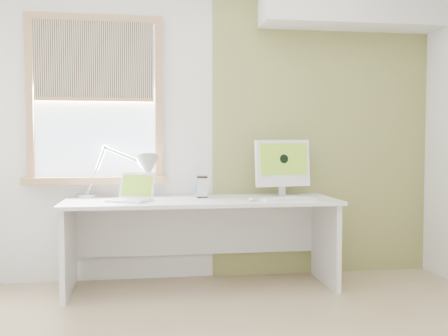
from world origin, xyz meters
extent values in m
cube|color=white|center=(0.00, 1.76, 1.30)|extent=(4.00, 0.02, 2.60)
cube|color=white|center=(0.00, -1.76, 1.30)|extent=(4.00, 0.02, 2.60)
cube|color=olive|center=(1.00, 1.74, 1.30)|extent=(2.00, 0.02, 2.60)
cube|color=white|center=(1.20, 1.57, 2.40)|extent=(1.60, 0.40, 0.42)
cube|color=#9D754C|center=(-1.53, 1.72, 1.55)|extent=(0.06, 0.06, 1.42)
cube|color=#9D754C|center=(-0.47, 1.72, 1.55)|extent=(0.06, 0.06, 1.42)
cube|color=#9D754C|center=(-1.00, 1.72, 2.23)|extent=(1.00, 0.06, 0.06)
cube|color=#9D754C|center=(-1.00, 1.70, 0.87)|extent=(1.20, 0.14, 0.06)
cube|color=#D1E2F9|center=(-1.00, 1.74, 1.55)|extent=(1.00, 0.01, 1.30)
cube|color=beige|center=(-1.00, 1.70, 1.88)|extent=(0.98, 0.02, 0.65)
cube|color=#9D754C|center=(-1.00, 1.70, 1.55)|extent=(0.98, 0.03, 0.03)
cube|color=silver|center=(-0.14, 1.38, 0.71)|extent=(2.20, 0.70, 0.03)
cube|color=silver|center=(-1.19, 1.38, 0.35)|extent=(0.04, 0.64, 0.70)
cube|color=silver|center=(0.91, 1.38, 0.35)|extent=(0.04, 0.64, 0.70)
cube|color=silver|center=(-0.14, 1.70, 0.45)|extent=(2.08, 0.02, 0.48)
cylinder|color=silver|center=(-1.07, 1.70, 0.74)|extent=(0.23, 0.23, 0.03)
sphere|color=silver|center=(-1.07, 1.70, 0.76)|extent=(0.07, 0.07, 0.05)
cylinder|color=silver|center=(-0.99, 1.68, 0.95)|extent=(0.18, 0.08, 0.39)
sphere|color=silver|center=(-0.92, 1.66, 1.15)|extent=(0.06, 0.06, 0.05)
cylinder|color=silver|center=(-0.76, 1.59, 1.08)|extent=(0.34, 0.17, 0.15)
sphere|color=silver|center=(-0.60, 1.52, 1.02)|extent=(0.05, 0.05, 0.04)
cone|color=silver|center=(-0.57, 1.51, 0.99)|extent=(0.23, 0.28, 0.24)
cube|color=silver|center=(-0.71, 1.31, 0.74)|extent=(0.38, 0.35, 0.02)
cube|color=#B2B5B7|center=(-0.71, 1.31, 0.75)|extent=(0.30, 0.25, 0.00)
cube|color=silver|center=(-0.65, 1.40, 0.85)|extent=(0.30, 0.22, 0.21)
cube|color=#527716|center=(-0.65, 1.40, 0.85)|extent=(0.26, 0.18, 0.17)
cylinder|color=silver|center=(-0.15, 1.58, 0.74)|extent=(0.07, 0.07, 0.02)
cube|color=silver|center=(-0.15, 1.58, 0.80)|extent=(0.05, 0.01, 0.10)
cube|color=#194C99|center=(-0.15, 1.57, 0.80)|extent=(0.04, 0.01, 0.07)
cube|color=silver|center=(-0.12, 1.53, 0.82)|extent=(0.09, 0.14, 0.18)
cube|color=black|center=(-0.12, 1.53, 0.90)|extent=(0.09, 0.14, 0.01)
cube|color=black|center=(-0.12, 1.53, 0.74)|extent=(0.09, 0.14, 0.01)
cube|color=silver|center=(0.59, 1.53, 0.74)|extent=(0.20, 0.19, 0.01)
cube|color=silver|center=(0.58, 1.56, 0.82)|extent=(0.06, 0.03, 0.16)
cube|color=white|center=(0.58, 1.55, 1.01)|extent=(0.50, 0.16, 0.40)
cube|color=#527716|center=(0.59, 1.52, 1.05)|extent=(0.43, 0.10, 0.27)
cylinder|color=black|center=(0.59, 1.52, 1.05)|extent=(0.08, 0.02, 0.08)
cube|color=white|center=(0.55, 1.21, 0.74)|extent=(0.45, 0.17, 0.02)
cube|color=white|center=(0.55, 1.21, 0.75)|extent=(0.42, 0.13, 0.00)
ellipsoid|color=white|center=(0.25, 1.20, 0.74)|extent=(0.09, 0.11, 0.03)
camera|label=1|loc=(-0.56, -2.73, 1.20)|focal=41.11mm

